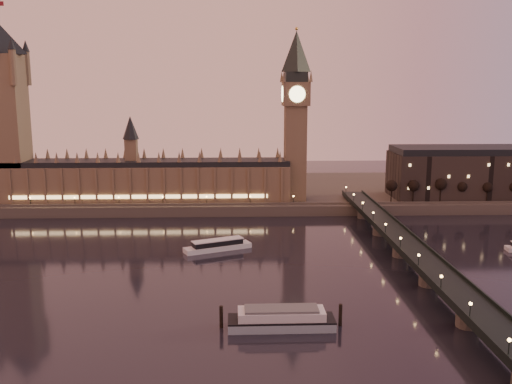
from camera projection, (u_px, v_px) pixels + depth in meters
ground at (193, 272)px, 235.91m from camera, size 700.00×700.00×0.00m
far_embankment at (254, 191)px, 398.40m from camera, size 560.00×130.00×6.00m
palace_of_westminster at (142, 175)px, 349.43m from camera, size 180.00×26.62×52.00m
victoria_tower at (4, 103)px, 338.69m from camera, size 31.68×31.68×118.00m
big_ben at (296, 106)px, 344.68m from camera, size 17.68×17.68×104.00m
westminster_bridge at (413, 257)px, 237.87m from camera, size 13.20×260.00×15.30m
city_block at (511, 170)px, 366.75m from camera, size 155.00×45.00×34.00m
bare_tree_0 at (390, 187)px, 343.61m from camera, size 6.59×6.59×13.41m
bare_tree_1 at (415, 186)px, 344.11m from camera, size 6.59×6.59×13.41m
bare_tree_2 at (440, 186)px, 344.60m from camera, size 6.59×6.59×13.41m
bare_tree_3 at (465, 186)px, 345.09m from camera, size 6.59×6.59×13.41m
bare_tree_4 at (489, 186)px, 345.59m from camera, size 6.59×6.59×13.41m
cruise_boat_a at (218, 245)px, 267.22m from camera, size 32.22×19.17×5.14m
moored_barge at (281, 319)px, 181.33m from camera, size 39.41×9.80×7.22m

